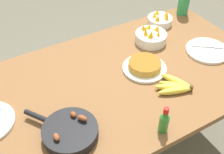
# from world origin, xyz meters

# --- Properties ---
(dining_table) EXTENTS (1.77, 0.93, 0.72)m
(dining_table) POSITION_xyz_m (0.00, 0.00, 0.64)
(dining_table) COLOR brown
(dining_table) RESTS_ON ground_plane
(banana_bunch) EXTENTS (0.19, 0.19, 0.04)m
(banana_bunch) POSITION_xyz_m (0.25, -0.21, 0.74)
(banana_bunch) COLOR gold
(banana_bunch) RESTS_ON dining_table
(skillet) EXTENTS (0.27, 0.33, 0.08)m
(skillet) POSITION_xyz_m (-0.33, -0.21, 0.75)
(skillet) COLOR black
(skillet) RESTS_ON dining_table
(frittata_plate_center) EXTENTS (0.24, 0.24, 0.05)m
(frittata_plate_center) POSITION_xyz_m (0.20, -0.01, 0.75)
(frittata_plate_center) COLOR silver
(frittata_plate_center) RESTS_ON dining_table
(empty_plate_far_left) EXTENTS (0.26, 0.26, 0.02)m
(empty_plate_far_left) POSITION_xyz_m (0.63, -0.06, 0.73)
(empty_plate_far_left) COLOR silver
(empty_plate_far_left) RESTS_ON dining_table
(fruit_bowl_mango) EXTENTS (0.19, 0.19, 0.12)m
(fruit_bowl_mango) POSITION_xyz_m (0.39, 0.20, 0.76)
(fruit_bowl_mango) COLOR silver
(fruit_bowl_mango) RESTS_ON dining_table
(fruit_bowl_citrus) EXTENTS (0.17, 0.17, 0.10)m
(fruit_bowl_citrus) POSITION_xyz_m (0.57, 0.34, 0.75)
(fruit_bowl_citrus) COLOR silver
(fruit_bowl_citrus) RESTS_ON dining_table
(water_bottle) EXTENTS (0.08, 0.08, 0.21)m
(water_bottle) POSITION_xyz_m (0.79, 0.37, 0.82)
(water_bottle) COLOR #2D9351
(water_bottle) RESTS_ON dining_table
(hot_sauce_bottle) EXTENTS (0.04, 0.04, 0.15)m
(hot_sauce_bottle) POSITION_xyz_m (0.04, -0.39, 0.79)
(hot_sauce_bottle) COLOR #337F2D
(hot_sauce_bottle) RESTS_ON dining_table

